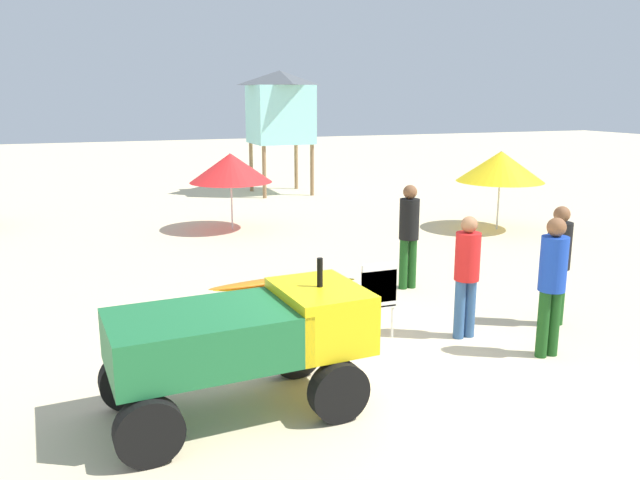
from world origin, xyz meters
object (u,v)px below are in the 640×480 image
object	(u,v)px
lifeguard_near_right	(409,230)
lifeguard_tower	(280,107)
utility_cart	(245,337)
lifeguard_near_center	(558,258)
beach_umbrella_far	(501,166)
lifeguard_near_left	(552,278)
stacked_plastic_chairs	(375,292)
surfboard_pile	(280,284)
lifeguard_far_right	(467,269)
beach_umbrella_mid	(231,168)

from	to	relation	value
lifeguard_near_right	lifeguard_tower	size ratio (longest dim) A/B	0.44
utility_cart	lifeguard_near_center	world-z (taller)	lifeguard_near_center
lifeguard_tower	beach_umbrella_far	xyz separation A→B (m)	(3.08, -7.24, -1.26)
lifeguard_near_left	beach_umbrella_far	world-z (taller)	beach_umbrella_far
stacked_plastic_chairs	lifeguard_near_right	world-z (taller)	lifeguard_near_right
surfboard_pile	lifeguard_tower	size ratio (longest dim) A/B	0.64
lifeguard_near_left	lifeguard_near_center	xyz separation A→B (m)	(0.81, 0.83, -0.03)
utility_cart	lifeguard_near_center	bearing A→B (deg)	11.04
stacked_plastic_chairs	beach_umbrella_far	world-z (taller)	beach_umbrella_far
lifeguard_near_center	lifeguard_near_right	bearing A→B (deg)	115.31
utility_cart	beach_umbrella_far	world-z (taller)	beach_umbrella_far
lifeguard_near_left	lifeguard_near_right	distance (m)	3.08
stacked_plastic_chairs	lifeguard_near_left	distance (m)	2.18
surfboard_pile	lifeguard_near_right	bearing A→B (deg)	-16.38
stacked_plastic_chairs	lifeguard_near_left	bearing A→B (deg)	-38.12
lifeguard_near_right	lifeguard_far_right	bearing A→B (deg)	-99.14
lifeguard_near_center	lifeguard_near_right	size ratio (longest dim) A/B	0.97
lifeguard_near_left	surfboard_pile	bearing A→B (deg)	121.62
lifeguard_near_right	lifeguard_tower	bearing A→B (deg)	83.70
stacked_plastic_chairs	beach_umbrella_far	distance (m)	7.74
beach_umbrella_mid	beach_umbrella_far	bearing A→B (deg)	-20.45
lifeguard_far_right	surfboard_pile	bearing A→B (deg)	120.81
lifeguard_near_center	lifeguard_near_right	xyz separation A→B (m)	(-1.06, 2.23, 0.03)
beach_umbrella_mid	surfboard_pile	bearing A→B (deg)	-94.47
stacked_plastic_chairs	lifeguard_near_center	xyz separation A→B (m)	(2.50, -0.49, 0.35)
utility_cart	beach_umbrella_far	distance (m)	10.18
utility_cart	stacked_plastic_chairs	xyz separation A→B (m)	(2.07, 1.38, -0.18)
lifeguard_near_left	beach_umbrella_far	xyz separation A→B (m)	(4.01, 6.49, 0.50)
lifeguard_near_center	lifeguard_tower	size ratio (longest dim) A/B	0.43
lifeguard_tower	beach_umbrella_far	size ratio (longest dim) A/B	1.91
surfboard_pile	lifeguard_tower	world-z (taller)	lifeguard_tower
surfboard_pile	beach_umbrella_mid	size ratio (longest dim) A/B	1.29
stacked_plastic_chairs	lifeguard_near_center	world-z (taller)	lifeguard_near_center
stacked_plastic_chairs	lifeguard_tower	world-z (taller)	lifeguard_tower
surfboard_pile	beach_umbrella_far	bearing A→B (deg)	24.35
lifeguard_near_left	lifeguard_tower	bearing A→B (deg)	86.11
utility_cart	beach_umbrella_mid	size ratio (longest dim) A/B	1.37
lifeguard_near_center	stacked_plastic_chairs	bearing A→B (deg)	168.89
lifeguard_tower	beach_umbrella_mid	size ratio (longest dim) A/B	2.01
utility_cart	lifeguard_near_right	xyz separation A→B (m)	(3.51, 3.13, 0.20)
lifeguard_near_center	beach_umbrella_far	world-z (taller)	beach_umbrella_far
surfboard_pile	lifeguard_tower	bearing A→B (deg)	72.45
surfboard_pile	lifeguard_near_right	distance (m)	2.26
lifeguard_far_right	lifeguard_tower	world-z (taller)	lifeguard_tower
beach_umbrella_mid	beach_umbrella_far	size ratio (longest dim) A/B	0.95
utility_cart	surfboard_pile	bearing A→B (deg)	67.97
lifeguard_near_right	beach_umbrella_far	distance (m)	5.49
lifeguard_near_right	lifeguard_tower	distance (m)	10.87
surfboard_pile	lifeguard_far_right	world-z (taller)	lifeguard_far_right
lifeguard_far_right	beach_umbrella_mid	xyz separation A→B (m)	(-1.26, 7.80, 0.54)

